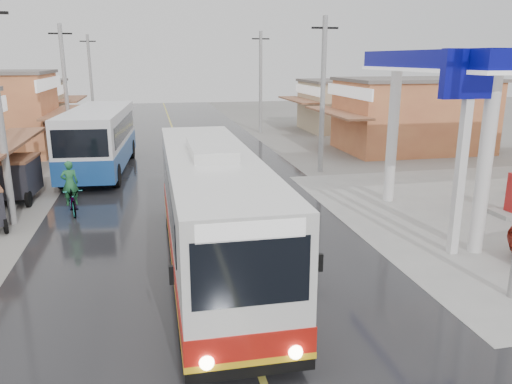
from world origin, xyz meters
TOP-DOWN VIEW (x-y plane):
  - ground at (0.00, 0.00)m, footprint 120.00×120.00m
  - road at (0.00, 15.00)m, footprint 12.00×90.00m
  - centre_line at (0.00, 15.00)m, footprint 0.15×90.00m
  - shopfronts_right at (15.00, 12.00)m, footprint 11.00×44.00m
  - utility_poles_left at (-7.00, 16.00)m, footprint 1.60×50.00m
  - utility_poles_right at (7.00, 15.00)m, footprint 1.60×36.00m
  - coach_bus at (-0.25, 3.54)m, footprint 2.78×11.69m
  - second_bus at (-4.53, 17.41)m, footprint 3.39×10.24m
  - cyclist at (-5.00, 9.83)m, footprint 1.14×2.11m
  - tricycle_near at (-7.53, 12.21)m, footprint 1.80×2.59m

SIDE VIEW (x-z plane):
  - ground at x=0.00m, z-range 0.00..0.00m
  - shopfronts_right at x=15.00m, z-range -2.40..2.40m
  - utility_poles_left at x=-7.00m, z-range -4.00..4.00m
  - utility_poles_right at x=7.00m, z-range -4.00..4.00m
  - road at x=0.00m, z-range 0.00..0.02m
  - centre_line at x=0.00m, z-range 0.02..0.03m
  - cyclist at x=-5.00m, z-range -0.37..1.79m
  - tricycle_near at x=-7.53m, z-range 0.14..2.04m
  - coach_bus at x=-0.25m, z-range -0.06..3.58m
  - second_bus at x=-4.53m, z-range 0.13..3.48m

